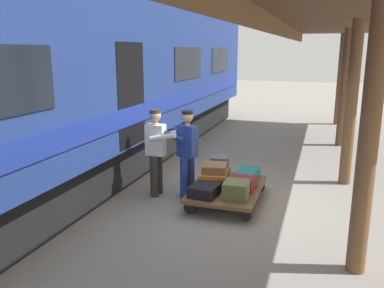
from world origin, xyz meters
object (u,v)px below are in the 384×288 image
suitcase_orange_carryall (213,179)px  suitcase_black_hardshell (206,189)px  suitcase_maroon_trunk (242,183)px  suitcase_tan_vintage (220,173)px  suitcase_slate_roller (220,162)px  suitcase_brown_leather (215,168)px  train_car (66,87)px  porter_by_door (157,150)px  suitcase_teal_softside (247,175)px  luggage_cart (227,189)px  suitcase_olive_duffel (236,190)px  porter_in_overalls (186,151)px

suitcase_orange_carryall → suitcase_black_hardshell: size_ratio=0.93×
suitcase_maroon_trunk → suitcase_tan_vintage: 0.75m
suitcase_slate_roller → suitcase_brown_leather: suitcase_slate_roller is taller
suitcase_maroon_trunk → suitcase_slate_roller: suitcase_slate_roller is taller
train_car → porter_by_door: train_car is taller
suitcase_teal_softside → suitcase_slate_roller: size_ratio=1.53×
luggage_cart → suitcase_olive_duffel: size_ratio=4.11×
train_car → suitcase_maroon_trunk: 4.07m
train_car → suitcase_black_hardshell: 3.62m
suitcase_tan_vintage → suitcase_olive_duffel: (-0.55, 1.02, 0.05)m
luggage_cart → porter_in_overalls: bearing=-0.9°
train_car → porter_by_door: (-2.05, 0.10, -1.14)m
luggage_cart → suitcase_tan_vintage: 0.59m
suitcase_brown_leather → train_car: bearing=-0.5°
suitcase_maroon_trunk → suitcase_teal_softside: bearing=-90.0°
suitcase_olive_duffel → suitcase_brown_leather: (0.53, -0.51, 0.19)m
train_car → porter_in_overalls: size_ratio=11.47×
porter_by_door → train_car: bearing=-2.7°
train_car → suitcase_tan_vintage: (-3.17, -0.48, -1.67)m
train_car → suitcase_brown_leather: size_ratio=40.93×
suitcase_brown_leather → porter_in_overalls: bearing=-0.9°
porter_by_door → suitcase_teal_softside: bearing=-161.0°
suitcase_olive_duffel → porter_by_door: porter_by_door is taller
suitcase_olive_duffel → suitcase_teal_softside: bearing=-90.0°
train_car → luggage_cart: train_car is taller
luggage_cart → suitcase_tan_vintage: size_ratio=3.71×
suitcase_orange_carryall → suitcase_slate_roller: (0.02, -0.54, 0.18)m
suitcase_brown_leather → porter_by_door: (1.14, 0.07, 0.28)m
suitcase_orange_carryall → suitcase_teal_softside: size_ratio=0.94×
suitcase_teal_softside → suitcase_tan_vintage: bearing=0.0°
porter_by_door → porter_in_overalls: bearing=-172.0°
suitcase_olive_duffel → suitcase_maroon_trunk: bearing=-90.0°
suitcase_teal_softside → suitcase_olive_duffel: size_ratio=1.40×
suitcase_tan_vintage → suitcase_teal_softside: bearing=180.0°
train_car → suitcase_olive_duffel: 4.09m
suitcase_orange_carryall → suitcase_olive_duffel: (-0.55, 0.51, 0.02)m
luggage_cart → suitcase_slate_roller: bearing=-61.5°
suitcase_orange_carryall → suitcase_brown_leather: 0.21m
suitcase_teal_softside → suitcase_tan_vintage: 0.55m
luggage_cart → suitcase_tan_vintage: suitcase_tan_vintage is taller
train_car → suitcase_orange_carryall: size_ratio=33.23×
suitcase_tan_vintage → suitcase_slate_roller: (0.02, -0.03, 0.22)m
suitcase_maroon_trunk → suitcase_slate_roller: 0.81m
luggage_cart → suitcase_brown_leather: suitcase_brown_leather is taller
luggage_cart → suitcase_black_hardshell: suitcase_black_hardshell is taller
suitcase_teal_softside → suitcase_olive_duffel: suitcase_olive_duffel is taller
suitcase_black_hardshell → suitcase_slate_roller: 1.07m
suitcase_maroon_trunk → suitcase_orange_carryall: bearing=0.0°
porter_in_overalls → porter_by_door: same height
suitcase_orange_carryall → suitcase_black_hardshell: suitcase_orange_carryall is taller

